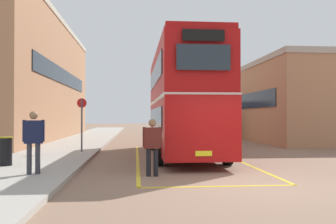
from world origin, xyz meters
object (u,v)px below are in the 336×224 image
object	(u,v)px
pedestrian_waiting_near	(34,137)
litter_bin	(6,151)
bus_stop_sign	(82,119)
single_deck_bus	(201,118)
pedestrian_boarding	(152,143)
double_decker_bus	(182,100)

from	to	relation	value
pedestrian_waiting_near	litter_bin	size ratio (longest dim) A/B	1.87
pedestrian_waiting_near	bus_stop_sign	world-z (taller)	bus_stop_sign
single_deck_bus	litter_bin	distance (m)	23.19
litter_bin	pedestrian_boarding	bearing A→B (deg)	-19.90
double_decker_bus	bus_stop_sign	distance (m)	4.75
single_deck_bus	bus_stop_sign	distance (m)	18.18
pedestrian_boarding	pedestrian_waiting_near	world-z (taller)	pedestrian_waiting_near
single_deck_bus	bus_stop_sign	size ratio (longest dim) A/B	3.86
double_decker_bus	litter_bin	xyz separation A→B (m)	(-6.37, -3.80, -1.89)
double_decker_bus	bus_stop_sign	world-z (taller)	double_decker_bus
pedestrian_waiting_near	litter_bin	bearing A→B (deg)	126.35
bus_stop_sign	single_deck_bus	bearing A→B (deg)	62.44
double_decker_bus	single_deck_bus	size ratio (longest dim) A/B	1.10
double_decker_bus	bus_stop_sign	xyz separation A→B (m)	(-4.58, 0.89, -0.88)
double_decker_bus	pedestrian_boarding	bearing A→B (deg)	-105.99
pedestrian_boarding	bus_stop_sign	size ratio (longest dim) A/B	0.69
single_deck_bus	pedestrian_boarding	size ratio (longest dim) A/B	5.64
double_decker_bus	pedestrian_waiting_near	world-z (taller)	double_decker_bus
pedestrian_boarding	litter_bin	distance (m)	5.10
pedestrian_boarding	pedestrian_waiting_near	size ratio (longest dim) A/B	0.95
litter_bin	single_deck_bus	bearing A→B (deg)	63.87
single_deck_bus	litter_bin	xyz separation A→B (m)	(-10.21, -20.80, -1.02)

